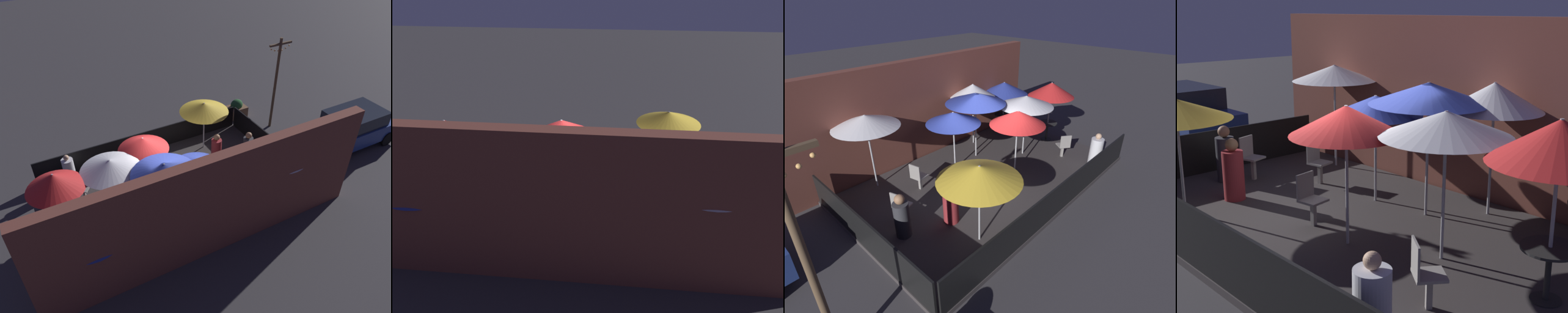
{
  "view_description": "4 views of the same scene",
  "coord_description": "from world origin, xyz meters",
  "views": [
    {
      "loc": [
        4.25,
        9.62,
        9.62
      ],
      "look_at": [
        -0.93,
        0.09,
        1.37
      ],
      "focal_mm": 35.0,
      "sensor_mm": 36.0,
      "label": 1
    },
    {
      "loc": [
        -0.96,
        9.27,
        6.43
      ],
      "look_at": [
        0.03,
        -0.49,
        1.26
      ],
      "focal_mm": 35.0,
      "sensor_mm": 36.0,
      "label": 2
    },
    {
      "loc": [
        -6.52,
        -5.72,
        5.56
      ],
      "look_at": [
        -0.59,
        -0.2,
        1.19
      ],
      "focal_mm": 28.0,
      "sensor_mm": 36.0,
      "label": 3
    },
    {
      "loc": [
        6.9,
        -5.79,
        3.78
      ],
      "look_at": [
        0.57,
        0.21,
        1.39
      ],
      "focal_mm": 50.0,
      "sensor_mm": 36.0,
      "label": 4
    }
  ],
  "objects": [
    {
      "name": "planter_box",
      "position": [
        -5.06,
        -3.41,
        0.38
      ],
      "size": [
        0.94,
        0.66,
        0.9
      ],
      "color": "brown",
      "rests_on": "ground_plane"
    },
    {
      "name": "patio_umbrella_3",
      "position": [
        1.57,
        2.18,
        2.28
      ],
      "size": [
        1.73,
        1.73,
        2.42
      ],
      "color": "#B2B2B7",
      "rests_on": "patio_deck"
    },
    {
      "name": "patio_umbrella_6",
      "position": [
        -0.37,
        1.19,
        2.0
      ],
      "size": [
        1.8,
        1.8,
        2.07
      ],
      "color": "#B2B2B7",
      "rests_on": "patio_deck"
    },
    {
      "name": "patio_chair_2",
      "position": [
        2.92,
        -1.13,
        0.62
      ],
      "size": [
        0.56,
        0.56,
        0.92
      ],
      "rotation": [
        0.0,
        0.0,
        0.94
      ],
      "color": "gray",
      "rests_on": "patio_deck"
    },
    {
      "name": "building_wall",
      "position": [
        0.0,
        2.96,
        1.81
      ],
      "size": [
        10.51,
        0.36,
        3.62
      ],
      "color": "brown",
      "rests_on": "ground_plane"
    },
    {
      "name": "patio_umbrella_5",
      "position": [
        2.16,
        0.14,
        2.19
      ],
      "size": [
        1.95,
        1.95,
        2.26
      ],
      "color": "#B2B2B7",
      "rests_on": "patio_deck"
    },
    {
      "name": "dining_table_1",
      "position": [
        3.49,
        2.2,
        0.67
      ],
      "size": [
        0.77,
        0.77,
        0.7
      ],
      "color": "black",
      "rests_on": "patio_deck"
    },
    {
      "name": "patio_chair_1",
      "position": [
        -2.03,
        1.06,
        0.62
      ],
      "size": [
        0.47,
        0.47,
        0.92
      ],
      "rotation": [
        0.0,
        0.0,
        0.2
      ],
      "color": "gray",
      "rests_on": "patio_deck"
    },
    {
      "name": "patio_umbrella_7",
      "position": [
        0.81,
        1.32,
        2.35
      ],
      "size": [
        2.12,
        2.12,
        2.42
      ],
      "color": "#B2B2B7",
      "rests_on": "patio_deck"
    },
    {
      "name": "ground_plane",
      "position": [
        0.0,
        0.0,
        0.0
      ],
      "size": [
        60.0,
        60.0,
        0.0
      ],
      "primitive_type": "plane",
      "color": "#383538"
    },
    {
      "name": "patio_umbrella_4",
      "position": [
        -2.81,
        2.21,
        2.32
      ],
      "size": [
        1.94,
        1.94,
        2.39
      ],
      "color": "#B2B2B7",
      "rests_on": "patio_deck"
    },
    {
      "name": "patio_umbrella_2",
      "position": [
        -2.34,
        -1.8,
        2.05
      ],
      "size": [
        1.97,
        1.97,
        2.12
      ],
      "color": "#B2B2B7",
      "rests_on": "patio_deck"
    },
    {
      "name": "patron_2",
      "position": [
        -3.52,
        -0.29,
        0.66
      ],
      "size": [
        0.51,
        0.51,
        1.22
      ],
      "rotation": [
        0.0,
        0.0,
        5.9
      ],
      "color": "#333338",
      "rests_on": "patio_deck"
    },
    {
      "name": "patio_umbrella_0",
      "position": [
        3.87,
        0.17,
        2.24
      ],
      "size": [
        1.79,
        1.79,
        2.39
      ],
      "color": "#B2B2B7",
      "rests_on": "patio_deck"
    },
    {
      "name": "patio_deck",
      "position": [
        0.0,
        0.0,
        0.06
      ],
      "size": [
        8.91,
        5.45,
        0.12
      ],
      "color": "#383333",
      "rests_on": "ground_plane"
    },
    {
      "name": "patio_umbrella_1",
      "position": [
        3.49,
        2.2,
        1.99
      ],
      "size": [
        2.01,
        2.01,
        2.12
      ],
      "color": "#B2B2B7",
      "rests_on": "patio_deck"
    },
    {
      "name": "fence_front",
      "position": [
        0.0,
        -2.68,
        0.59
      ],
      "size": [
        8.71,
        0.05,
        0.95
      ],
      "color": "black",
      "rests_on": "patio_deck"
    },
    {
      "name": "patron_0",
      "position": [
        3.15,
        -2.24,
        0.66
      ],
      "size": [
        0.54,
        0.54,
        1.22
      ],
      "rotation": [
        0.0,
        0.0,
        4.37
      ],
      "color": "silver",
      "rests_on": "patio_deck"
    },
    {
      "name": "dining_table_0",
      "position": [
        3.87,
        0.17,
        0.71
      ],
      "size": [
        0.75,
        0.75,
        0.75
      ],
      "color": "black",
      "rests_on": "patio_deck"
    },
    {
      "name": "patron_1",
      "position": [
        -2.34,
        -0.77,
        0.66
      ],
      "size": [
        0.42,
        0.42,
        1.23
      ],
      "rotation": [
        0.0,
        0.0,
        3.12
      ],
      "color": "maroon",
      "rests_on": "patio_deck"
    },
    {
      "name": "patio_umbrella_8",
      "position": [
        0.77,
        -0.53,
        2.13
      ],
      "size": [
        1.77,
        1.77,
        2.24
      ],
      "color": "#B2B2B7",
      "rests_on": "patio_deck"
    },
    {
      "name": "fence_side_left",
      "position": [
        -4.41,
        0.0,
        0.59
      ],
      "size": [
        0.05,
        5.25,
        0.95
      ],
      "color": "black",
      "rests_on": "patio_deck"
    },
    {
      "name": "patio_chair_0",
      "position": [
        -3.25,
        0.17,
        0.65
      ],
      "size": [
        0.5,
        0.5,
        0.95
      ],
      "rotation": [
        0.0,
        0.0,
        0.29
      ],
      "color": "gray",
      "rests_on": "patio_deck"
    },
    {
      "name": "patio_chair_3",
      "position": [
        -0.26,
        -0.48,
        0.62
      ],
      "size": [
        0.46,
        0.46,
        0.92
      ],
      "rotation": [
        0.0,
        0.0,
        0.16
      ],
      "color": "gray",
      "rests_on": "patio_deck"
    }
  ]
}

